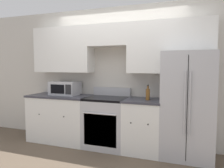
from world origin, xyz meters
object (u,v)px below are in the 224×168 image
microwave (65,88)px  oven_range (106,122)px  bottle (148,94)px  refrigerator (188,105)px

microwave → oven_range: bearing=-5.2°
microwave → bottle: size_ratio=2.11×
refrigerator → bottle: bearing=-171.5°
oven_range → bottle: bottle is taller
oven_range → refrigerator: bearing=2.6°
refrigerator → bottle: 0.66m
microwave → bottle: 1.68m
refrigerator → bottle: (-0.63, -0.10, 0.16)m
oven_range → refrigerator: 1.45m
oven_range → refrigerator: refrigerator is taller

